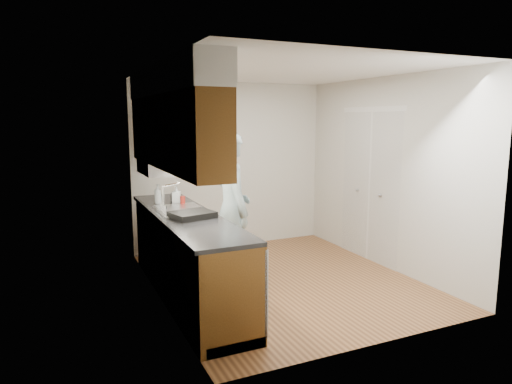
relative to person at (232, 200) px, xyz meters
The scene contains 15 objects.
floor 1.23m from the person, ahead, with size 3.50×3.50×0.00m, color #976439.
ceiling 1.60m from the person, ahead, with size 3.50×3.50×0.00m, color white.
wall_left 0.88m from the person, behind, with size 0.02×3.50×2.50m, color silver.
wall_right 2.16m from the person, ahead, with size 0.02×3.50×2.50m, color silver.
wall_back 1.82m from the person, 68.98° to the left, with size 3.00×0.02×2.50m, color silver.
counter 0.79m from the person, behind, with size 0.64×2.80×1.30m.
upper_cabinets 1.14m from the person, behind, with size 0.47×2.80×1.21m.
closet_door 2.15m from the person, ahead, with size 0.02×1.22×2.05m, color white.
floor_mat 1.04m from the person, ahead, with size 0.46×0.78×0.01m, color slate.
person is the anchor object (origin of this frame).
soap_bottle_a 0.95m from the person, 137.94° to the left, with size 0.09×0.09×0.24m, color silver.
soap_bottle_b 0.77m from the person, 129.74° to the left, with size 0.10×0.10×0.22m, color silver.
soda_can 0.64m from the person, 135.21° to the left, with size 0.06×0.06×0.11m, color #B2281E.
steel_can 0.90m from the person, 123.23° to the left, with size 0.06×0.06×0.11m, color #A5A5AA.
dish_rack 0.63m from the person, 152.43° to the right, with size 0.42×0.35×0.07m, color black.
Camera 1 is at (-2.51, -4.72, 1.96)m, focal length 32.00 mm.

